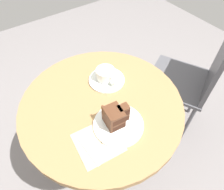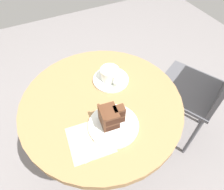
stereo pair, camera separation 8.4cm
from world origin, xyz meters
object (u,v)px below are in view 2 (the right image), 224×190
(teaspoon, at_px, (100,82))
(cafe_chair, at_px, (208,85))
(cake_plate, at_px, (113,125))
(cake_slice, at_px, (110,116))
(saucer, at_px, (111,79))
(fork, at_px, (107,135))
(napkin, at_px, (93,139))
(coffee_cup, at_px, (110,74))

(teaspoon, xyz_separation_m, cafe_chair, (0.12, 0.64, -0.20))
(cake_plate, bearing_deg, cafe_chair, 99.08)
(cake_plate, relative_size, cake_slice, 1.99)
(saucer, bearing_deg, fork, -28.30)
(cake_plate, height_order, cafe_chair, cafe_chair)
(teaspoon, relative_size, fork, 0.69)
(fork, bearing_deg, napkin, -5.66)
(teaspoon, bearing_deg, fork, 138.34)
(cake_slice, relative_size, fork, 0.69)
(cake_plate, distance_m, cafe_chair, 0.72)
(cafe_chair, bearing_deg, teaspoon, -38.41)
(cake_plate, xyz_separation_m, fork, (0.03, -0.04, 0.01))
(teaspoon, height_order, cake_slice, cake_slice)
(teaspoon, height_order, cake_plate, teaspoon)
(saucer, height_order, napkin, saucer)
(teaspoon, xyz_separation_m, cake_plate, (0.23, -0.05, -0.01))
(fork, bearing_deg, teaspoon, -98.90)
(coffee_cup, bearing_deg, cafe_chair, 77.92)
(cake_plate, distance_m, fork, 0.05)
(coffee_cup, xyz_separation_m, fork, (0.27, -0.14, -0.02))
(fork, bearing_deg, cafe_chair, -159.33)
(cake_slice, bearing_deg, saucer, 153.66)
(saucer, relative_size, teaspoon, 1.69)
(fork, relative_size, napkin, 0.79)
(saucer, bearing_deg, teaspoon, -93.02)
(coffee_cup, height_order, teaspoon, coffee_cup)
(teaspoon, bearing_deg, coffee_cup, -112.13)
(cake_plate, bearing_deg, cake_slice, -156.15)
(coffee_cup, distance_m, cake_slice, 0.24)
(coffee_cup, relative_size, fork, 0.81)
(cake_plate, xyz_separation_m, cake_slice, (-0.01, -0.01, 0.05))
(teaspoon, relative_size, napkin, 0.54)
(cake_plate, relative_size, cafe_chair, 0.21)
(coffee_cup, relative_size, cake_slice, 1.17)
(saucer, height_order, cake_slice, cake_slice)
(coffee_cup, distance_m, fork, 0.30)
(cake_slice, relative_size, cafe_chair, 0.11)
(saucer, relative_size, cake_slice, 1.69)
(teaspoon, distance_m, cake_plate, 0.24)
(teaspoon, distance_m, fork, 0.28)
(cake_slice, height_order, cafe_chair, cafe_chair)
(teaspoon, xyz_separation_m, fork, (0.27, -0.09, 0.00))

